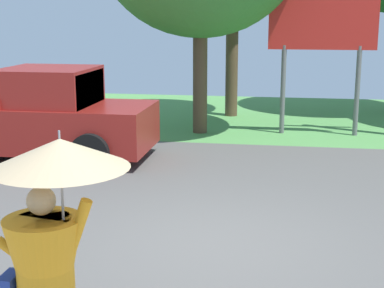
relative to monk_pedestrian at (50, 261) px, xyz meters
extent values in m
cube|color=#565451|center=(0.85, 5.25, -1.16)|extent=(40.00, 8.00, 0.10)
cube|color=#53954C|center=(0.85, 13.25, -1.16)|extent=(40.00, 8.00, 0.10)
cylinder|color=orange|center=(-0.04, 0.00, 0.01)|extent=(0.44, 0.44, 0.65)
sphere|color=tan|center=(-0.04, 0.00, 0.48)|extent=(0.22, 0.22, 0.22)
cylinder|color=orange|center=(0.24, 0.00, 0.29)|extent=(0.24, 0.09, 0.45)
cylinder|color=orange|center=(-0.30, 0.02, 0.05)|extent=(0.29, 0.08, 0.24)
cylinder|color=gray|center=(0.13, 0.00, 0.51)|extent=(0.02, 0.02, 0.75)
cone|color=#D1B284|center=(0.13, 0.00, 0.85)|extent=(1.02, 1.02, 0.22)
cylinder|color=gray|center=(0.13, 0.00, 0.97)|extent=(0.02, 0.02, 0.10)
cube|color=beige|center=(-0.34, 0.05, 0.14)|extent=(0.02, 0.11, 0.16)
cube|color=maroon|center=(-3.59, 7.36, -0.43)|extent=(5.20, 2.00, 0.90)
cube|color=maroon|center=(-3.09, 7.36, 0.32)|extent=(1.80, 1.84, 0.90)
cube|color=#2D3842|center=(-2.24, 7.36, 0.32)|extent=(0.10, 1.70, 0.77)
cylinder|color=black|center=(-1.89, 8.36, -0.73)|extent=(0.76, 0.28, 0.76)
cylinder|color=black|center=(-1.89, 6.36, -0.73)|extent=(0.76, 0.28, 0.76)
cylinder|color=slate|center=(1.64, 10.74, -0.01)|extent=(0.12, 0.12, 2.20)
cylinder|color=slate|center=(3.44, 10.74, -0.01)|extent=(0.12, 0.12, 2.20)
cube|color=red|center=(2.54, 10.74, 1.69)|extent=(2.60, 0.10, 1.40)
cylinder|color=brown|center=(0.13, 13.13, 1.26)|extent=(0.36, 0.36, 4.74)
cylinder|color=brown|center=(-0.41, 10.50, 0.41)|extent=(0.36, 0.36, 3.05)
camera|label=1|loc=(1.74, -3.90, 1.84)|focal=54.47mm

